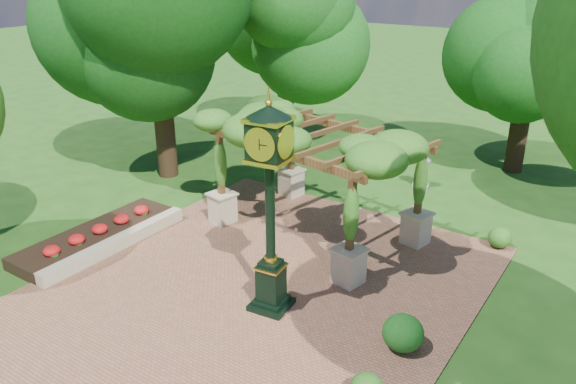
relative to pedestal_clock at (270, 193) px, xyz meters
The scene contains 12 objects.
ground 3.18m from the pedestal_clock, 141.84° to the right, with size 120.00×120.00×0.00m, color #1E4714.
brick_plaza 3.13m from the pedestal_clock, 154.08° to the left, with size 10.00×12.00×0.04m, color brown.
border_wall 6.08m from the pedestal_clock, behind, with size 0.35×5.00×0.40m, color #C6B793.
flower_bed 6.90m from the pedestal_clock, behind, with size 1.50×5.00×0.36m, color red.
pedestal_clock is the anchor object (origin of this frame).
pergola 4.20m from the pedestal_clock, 106.95° to the left, with size 6.55×4.79×3.74m.
sundial 9.72m from the pedestal_clock, 89.72° to the left, with size 0.72×0.72×1.07m.
shrub_mid 4.15m from the pedestal_clock, ahead, with size 0.89×0.89×0.80m, color #184F16.
shrub_back 7.67m from the pedestal_clock, 58.89° to the left, with size 0.68×0.68×0.61m, color #2B5919.
tree_west_near 10.37m from the pedestal_clock, 149.28° to the left, with size 5.64×5.64×8.63m.
tree_west_far 13.05m from the pedestal_clock, 122.70° to the left, with size 4.77×4.77×7.80m.
tree_north 13.44m from the pedestal_clock, 79.54° to the left, with size 4.18×4.18×7.26m.
Camera 1 is at (7.50, -8.61, 7.81)m, focal length 35.00 mm.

